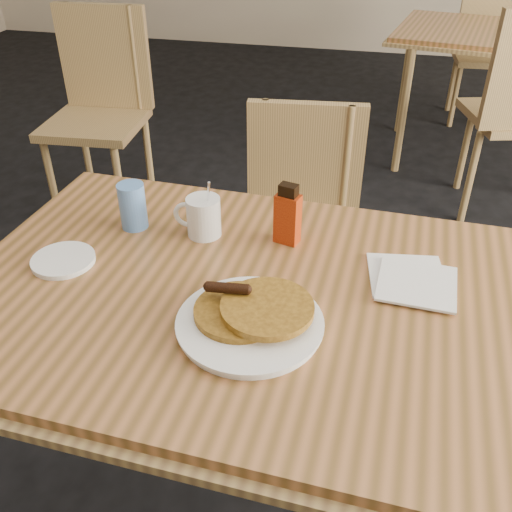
{
  "coord_description": "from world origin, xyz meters",
  "views": [
    {
      "loc": [
        0.28,
        -0.91,
        1.49
      ],
      "look_at": [
        0.06,
        0.03,
        0.84
      ],
      "focal_mm": 40.0,
      "sensor_mm": 36.0,
      "label": 1
    }
  ],
  "objects_px": {
    "main_table": "(249,305)",
    "chair_main_far": "(299,212)",
    "blue_tumbler": "(133,206)",
    "chair_neighbor_far": "(488,39)",
    "chair_wall_extra": "(100,95)",
    "coffee_mug": "(203,216)",
    "pancake_plate": "(251,318)",
    "neighbor_table": "(508,39)",
    "syrup_bottle": "(288,216)"
  },
  "relations": [
    {
      "from": "chair_neighbor_far",
      "to": "blue_tumbler",
      "type": "height_order",
      "value": "chair_neighbor_far"
    },
    {
      "from": "main_table",
      "to": "pancake_plate",
      "type": "height_order",
      "value": "pancake_plate"
    },
    {
      "from": "main_table",
      "to": "blue_tumbler",
      "type": "xyz_separation_m",
      "value": [
        -0.34,
        0.19,
        0.1
      ]
    },
    {
      "from": "main_table",
      "to": "coffee_mug",
      "type": "height_order",
      "value": "coffee_mug"
    },
    {
      "from": "neighbor_table",
      "to": "chair_main_far",
      "type": "bearing_deg",
      "value": -114.91
    },
    {
      "from": "chair_main_far",
      "to": "chair_wall_extra",
      "type": "relative_size",
      "value": 0.89
    },
    {
      "from": "neighbor_table",
      "to": "blue_tumbler",
      "type": "xyz_separation_m",
      "value": [
        -1.19,
        -2.42,
        0.1
      ]
    },
    {
      "from": "neighbor_table",
      "to": "chair_wall_extra",
      "type": "xyz_separation_m",
      "value": [
        -1.98,
        -1.06,
        -0.12
      ]
    },
    {
      "from": "chair_main_far",
      "to": "chair_neighbor_far",
      "type": "distance_m",
      "value": 2.74
    },
    {
      "from": "chair_wall_extra",
      "to": "syrup_bottle",
      "type": "distance_m",
      "value": 1.79
    },
    {
      "from": "main_table",
      "to": "neighbor_table",
      "type": "xyz_separation_m",
      "value": [
        0.85,
        2.61,
        -0.0
      ]
    },
    {
      "from": "neighbor_table",
      "to": "chair_neighbor_far",
      "type": "relative_size",
      "value": 1.51
    },
    {
      "from": "chair_neighbor_far",
      "to": "pancake_plate",
      "type": "distance_m",
      "value": 3.57
    },
    {
      "from": "chair_main_far",
      "to": "syrup_bottle",
      "type": "bearing_deg",
      "value": -90.73
    },
    {
      "from": "coffee_mug",
      "to": "syrup_bottle",
      "type": "xyz_separation_m",
      "value": [
        0.21,
        0.01,
        0.02
      ]
    },
    {
      "from": "neighbor_table",
      "to": "blue_tumbler",
      "type": "bearing_deg",
      "value": -116.24
    },
    {
      "from": "chair_main_far",
      "to": "neighbor_table",
      "type": "bearing_deg",
      "value": 58.76
    },
    {
      "from": "main_table",
      "to": "chair_main_far",
      "type": "height_order",
      "value": "chair_main_far"
    },
    {
      "from": "coffee_mug",
      "to": "pancake_plate",
      "type": "bearing_deg",
      "value": -60.17
    },
    {
      "from": "coffee_mug",
      "to": "neighbor_table",
      "type": "bearing_deg",
      "value": 64.62
    },
    {
      "from": "pancake_plate",
      "to": "blue_tumbler",
      "type": "height_order",
      "value": "blue_tumbler"
    },
    {
      "from": "pancake_plate",
      "to": "coffee_mug",
      "type": "height_order",
      "value": "coffee_mug"
    },
    {
      "from": "chair_main_far",
      "to": "coffee_mug",
      "type": "bearing_deg",
      "value": -111.55
    },
    {
      "from": "chair_neighbor_far",
      "to": "chair_wall_extra",
      "type": "height_order",
      "value": "chair_wall_extra"
    },
    {
      "from": "chair_neighbor_far",
      "to": "coffee_mug",
      "type": "xyz_separation_m",
      "value": [
        -1.01,
        -3.16,
        0.26
      ]
    },
    {
      "from": "chair_wall_extra",
      "to": "coffee_mug",
      "type": "height_order",
      "value": "chair_wall_extra"
    },
    {
      "from": "main_table",
      "to": "chair_neighbor_far",
      "type": "bearing_deg",
      "value": 75.83
    },
    {
      "from": "main_table",
      "to": "coffee_mug",
      "type": "xyz_separation_m",
      "value": [
        -0.16,
        0.2,
        0.09
      ]
    },
    {
      "from": "coffee_mug",
      "to": "chair_neighbor_far",
      "type": "bearing_deg",
      "value": 69.67
    },
    {
      "from": "pancake_plate",
      "to": "blue_tumbler",
      "type": "bearing_deg",
      "value": 141.06
    },
    {
      "from": "chair_neighbor_far",
      "to": "syrup_bottle",
      "type": "xyz_separation_m",
      "value": [
        -0.8,
        -3.14,
        0.28
      ]
    },
    {
      "from": "chair_main_far",
      "to": "pancake_plate",
      "type": "distance_m",
      "value": 0.9
    },
    {
      "from": "neighbor_table",
      "to": "syrup_bottle",
      "type": "bearing_deg",
      "value": -108.61
    },
    {
      "from": "chair_wall_extra",
      "to": "syrup_bottle",
      "type": "bearing_deg",
      "value": -53.38
    },
    {
      "from": "chair_neighbor_far",
      "to": "coffee_mug",
      "type": "bearing_deg",
      "value": -111.48
    },
    {
      "from": "main_table",
      "to": "chair_wall_extra",
      "type": "height_order",
      "value": "chair_wall_extra"
    },
    {
      "from": "blue_tumbler",
      "to": "neighbor_table",
      "type": "bearing_deg",
      "value": 63.76
    },
    {
      "from": "pancake_plate",
      "to": "blue_tumbler",
      "type": "distance_m",
      "value": 0.48
    },
    {
      "from": "chair_main_far",
      "to": "chair_wall_extra",
      "type": "bearing_deg",
      "value": 138.3
    },
    {
      "from": "neighbor_table",
      "to": "chair_wall_extra",
      "type": "relative_size",
      "value": 1.39
    },
    {
      "from": "chair_wall_extra",
      "to": "pancake_plate",
      "type": "height_order",
      "value": "chair_wall_extra"
    },
    {
      "from": "chair_wall_extra",
      "to": "chair_neighbor_far",
      "type": "bearing_deg",
      "value": 37.88
    },
    {
      "from": "neighbor_table",
      "to": "main_table",
      "type": "bearing_deg",
      "value": -108.06
    },
    {
      "from": "neighbor_table",
      "to": "chair_neighbor_far",
      "type": "bearing_deg",
      "value": 90.3
    },
    {
      "from": "chair_main_far",
      "to": "pancake_plate",
      "type": "xyz_separation_m",
      "value": [
        0.04,
        -0.86,
        0.25
      ]
    },
    {
      "from": "blue_tumbler",
      "to": "coffee_mug",
      "type": "bearing_deg",
      "value": 1.37
    },
    {
      "from": "chair_neighbor_far",
      "to": "chair_wall_extra",
      "type": "xyz_separation_m",
      "value": [
        -1.97,
        -1.81,
        0.05
      ]
    },
    {
      "from": "neighbor_table",
      "to": "chair_main_far",
      "type": "distance_m",
      "value": 2.05
    },
    {
      "from": "neighbor_table",
      "to": "chair_neighbor_far",
      "type": "distance_m",
      "value": 0.76
    },
    {
      "from": "neighbor_table",
      "to": "chair_main_far",
      "type": "height_order",
      "value": "chair_main_far"
    }
  ]
}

